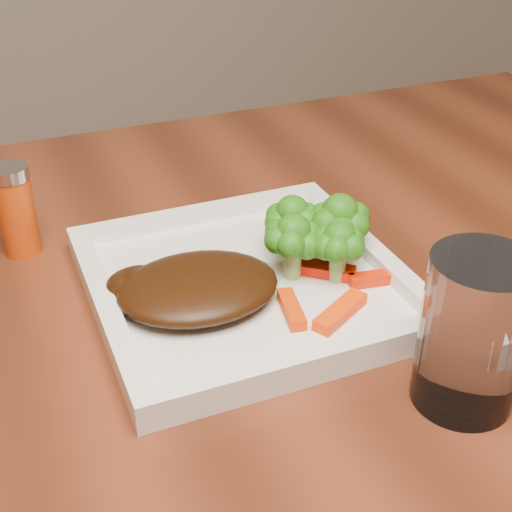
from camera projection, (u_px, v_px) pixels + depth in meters
name	position (u px, v px, depth m)	size (l,w,h in m)	color
plate	(246.00, 287.00, 0.64)	(0.27, 0.27, 0.01)	white
steak	(198.00, 287.00, 0.61)	(0.14, 0.11, 0.03)	#361A08
broccoli_0	(292.00, 222.00, 0.66)	(0.06, 0.06, 0.07)	#166C12
broccoli_1	(339.00, 230.00, 0.66)	(0.06, 0.06, 0.06)	#106210
broccoli_2	(338.00, 251.00, 0.63)	(0.05, 0.05, 0.06)	#3F7713
broccoli_3	(293.00, 246.00, 0.63)	(0.06, 0.06, 0.06)	#147713
carrot_0	(340.00, 312.00, 0.59)	(0.06, 0.02, 0.01)	#FA3C04
carrot_1	(376.00, 278.00, 0.64)	(0.05, 0.01, 0.01)	red
carrot_2	(291.00, 309.00, 0.60)	(0.05, 0.01, 0.01)	#DE3603
carrot_3	(324.00, 227.00, 0.71)	(0.05, 0.01, 0.01)	#FF4704
carrot_5	(320.00, 269.00, 0.65)	(0.06, 0.02, 0.01)	#FF1604
spice_shaker	(16.00, 211.00, 0.68)	(0.03, 0.03, 0.09)	#BF3B0A
drinking_glass	(472.00, 333.00, 0.50)	(0.07, 0.07, 0.12)	silver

